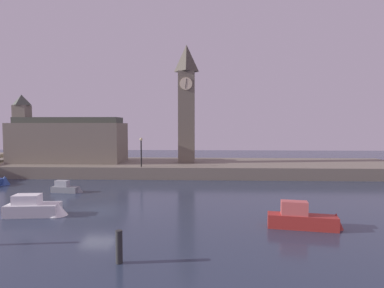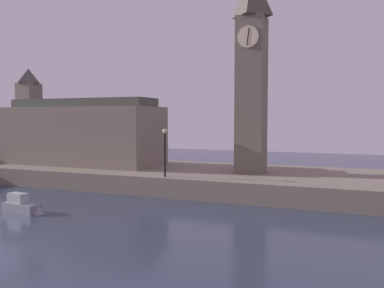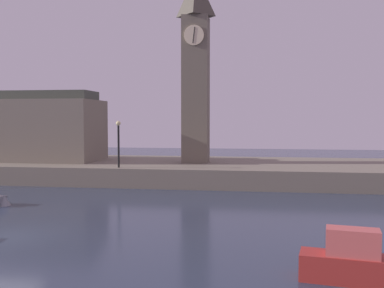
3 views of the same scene
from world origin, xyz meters
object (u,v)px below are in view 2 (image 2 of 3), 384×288
parliament_hall (80,132)px  boat_cruiser_grey (24,206)px  clock_tower (252,69)px  streetlamp (165,147)px

parliament_hall → boat_cruiser_grey: parliament_hall is taller
clock_tower → parliament_hall: 17.73m
boat_cruiser_grey → streetlamp: bearing=54.8°
streetlamp → boat_cruiser_grey: 10.60m
parliament_hall → boat_cruiser_grey: (5.76, -13.11, -4.16)m
clock_tower → parliament_hall: size_ratio=1.06×
clock_tower → boat_cruiser_grey: (-11.16, -13.09, -9.44)m
parliament_hall → boat_cruiser_grey: size_ratio=4.84×
clock_tower → parliament_hall: clock_tower is taller
parliament_hall → streetlamp: (11.55, -4.89, -0.80)m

